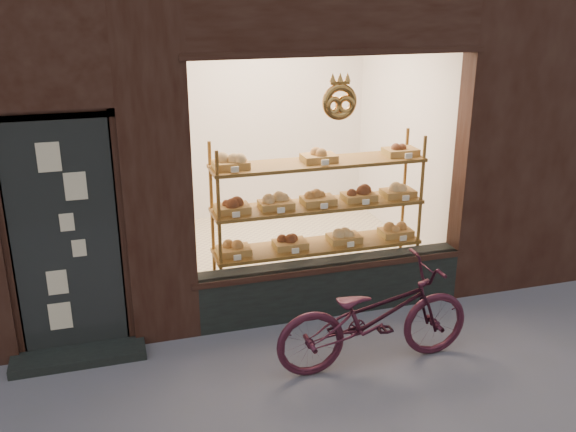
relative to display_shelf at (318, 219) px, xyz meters
name	(u,v)px	position (x,y,z in m)	size (l,w,h in m)	color
display_shelf	(318,219)	(0.00, 0.00, 0.00)	(2.20, 0.45, 1.70)	brown
bicycle	(374,316)	(0.02, -1.43, -0.39)	(0.61, 1.76, 0.92)	#36111E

